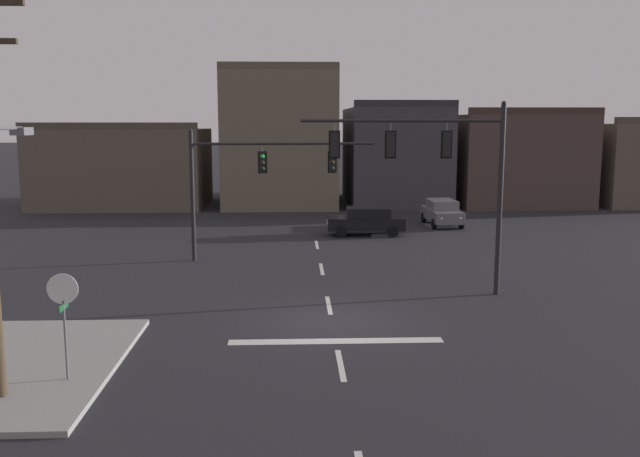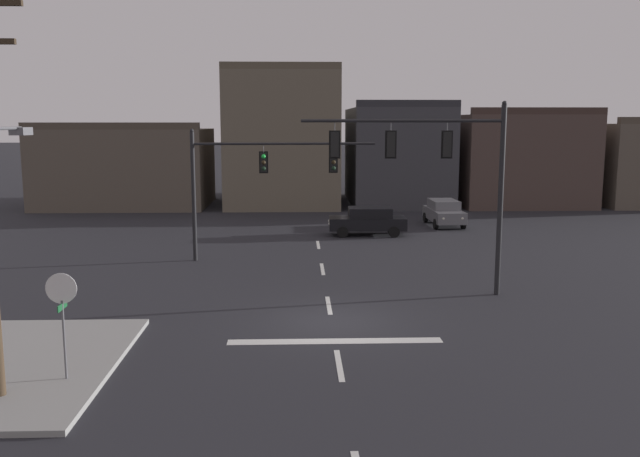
# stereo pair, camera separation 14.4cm
# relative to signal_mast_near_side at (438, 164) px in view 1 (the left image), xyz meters

# --- Properties ---
(ground_plane) EXTENTS (400.00, 400.00, 0.00)m
(ground_plane) POSITION_rel_signal_mast_near_side_xyz_m (-4.08, -3.38, -4.94)
(ground_plane) COLOR #232328
(sidewalk_near_corner) EXTENTS (5.00, 8.00, 0.15)m
(sidewalk_near_corner) POSITION_rel_signal_mast_near_side_xyz_m (-12.51, -7.38, -4.86)
(sidewalk_near_corner) COLOR gray
(sidewalk_near_corner) RESTS_ON ground
(stop_bar_paint) EXTENTS (6.40, 0.50, 0.01)m
(stop_bar_paint) POSITION_rel_signal_mast_near_side_xyz_m (-4.08, -5.38, -4.93)
(stop_bar_paint) COLOR silver
(stop_bar_paint) RESTS_ON ground
(lane_centreline) EXTENTS (0.16, 26.40, 0.01)m
(lane_centreline) POSITION_rel_signal_mast_near_side_xyz_m (-4.08, -1.38, -4.93)
(lane_centreline) COLOR silver
(lane_centreline) RESTS_ON ground
(signal_mast_near_side) EXTENTS (7.48, 0.52, 7.22)m
(signal_mast_near_side) POSITION_rel_signal_mast_near_side_xyz_m (0.00, 0.00, 0.00)
(signal_mast_near_side) COLOR black
(signal_mast_near_side) RESTS_ON ground
(signal_mast_far_side) EXTENTS (8.58, 0.55, 6.16)m
(signal_mast_far_side) POSITION_rel_signal_mast_near_side_xyz_m (-7.35, 6.82, -0.80)
(signal_mast_far_side) COLOR black
(signal_mast_far_side) RESTS_ON ground
(stop_sign) EXTENTS (0.76, 0.64, 2.83)m
(stop_sign) POSITION_rel_signal_mast_near_side_xyz_m (-10.94, -8.48, -2.79)
(stop_sign) COLOR #56565B
(stop_sign) RESTS_ON ground
(car_lot_nearside) EXTENTS (4.50, 2.03, 1.61)m
(car_lot_nearside) POSITION_rel_signal_mast_near_side_xyz_m (-1.10, 13.64, -4.08)
(car_lot_nearside) COLOR black
(car_lot_nearside) RESTS_ON ground
(car_lot_middle) EXTENTS (2.02, 4.50, 1.61)m
(car_lot_middle) POSITION_rel_signal_mast_near_side_xyz_m (4.07, 17.19, -4.08)
(car_lot_middle) COLOR slate
(car_lot_middle) RESTS_ON ground
(building_row) EXTENTS (53.42, 13.83, 10.65)m
(building_row) POSITION_rel_signal_mast_near_side_xyz_m (2.34, 29.85, -1.06)
(building_row) COLOR brown
(building_row) RESTS_ON ground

